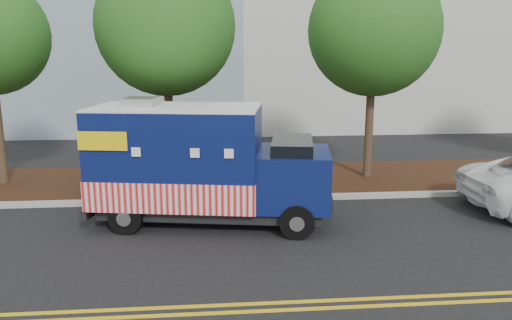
{
  "coord_description": "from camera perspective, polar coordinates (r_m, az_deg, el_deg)",
  "views": [
    {
      "loc": [
        0.46,
        -12.14,
        4.23
      ],
      "look_at": [
        1.58,
        0.6,
        1.38
      ],
      "focal_mm": 35.0,
      "sensor_mm": 36.0,
      "label": 1
    }
  ],
  "objects": [
    {
      "name": "sign_post",
      "position": [
        14.37,
        -13.14,
        0.06
      ],
      "size": [
        0.06,
        0.06,
        2.4
      ],
      "primitive_type": "cube",
      "color": "#473828",
      "rests_on": "ground"
    },
    {
      "name": "centerline_far",
      "position": [
        8.57,
        -7.77,
        -17.09
      ],
      "size": [
        120.0,
        0.1,
        0.01
      ],
      "primitive_type": "cube",
      "color": "gold",
      "rests_on": "ground"
    },
    {
      "name": "mulch_strip",
      "position": [
        16.19,
        -6.49,
        -2.39
      ],
      "size": [
        120.0,
        4.0,
        0.15
      ],
      "primitive_type": "cube",
      "color": "black",
      "rests_on": "ground"
    },
    {
      "name": "centerline_near",
      "position": [
        8.79,
        -7.7,
        -16.28
      ],
      "size": [
        120.0,
        0.1,
        0.01
      ],
      "primitive_type": "cube",
      "color": "gold",
      "rests_on": "ground"
    },
    {
      "name": "food_truck",
      "position": [
        12.31,
        -6.57,
        -0.81
      ],
      "size": [
        6.13,
        3.1,
        3.09
      ],
      "rotation": [
        0.0,
        0.0,
        -0.17
      ],
      "color": "black",
      "rests_on": "ground"
    },
    {
      "name": "curb",
      "position": [
        14.18,
        -6.68,
        -4.57
      ],
      "size": [
        120.0,
        0.18,
        0.15
      ],
      "primitive_type": "cube",
      "color": "#9E9E99",
      "rests_on": "ground"
    },
    {
      "name": "tree_c",
      "position": [
        16.3,
        13.32,
        14.2
      ],
      "size": [
        4.08,
        4.08,
        6.84
      ],
      "color": "#38281C",
      "rests_on": "ground"
    },
    {
      "name": "tree_b",
      "position": [
        15.62,
        -10.27,
        14.8
      ],
      "size": [
        4.16,
        4.16,
        6.98
      ],
      "color": "#38281C",
      "rests_on": "ground"
    },
    {
      "name": "ground",
      "position": [
        12.87,
        -6.83,
        -6.72
      ],
      "size": [
        120.0,
        120.0,
        0.0
      ],
      "primitive_type": "plane",
      "color": "black",
      "rests_on": "ground"
    }
  ]
}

